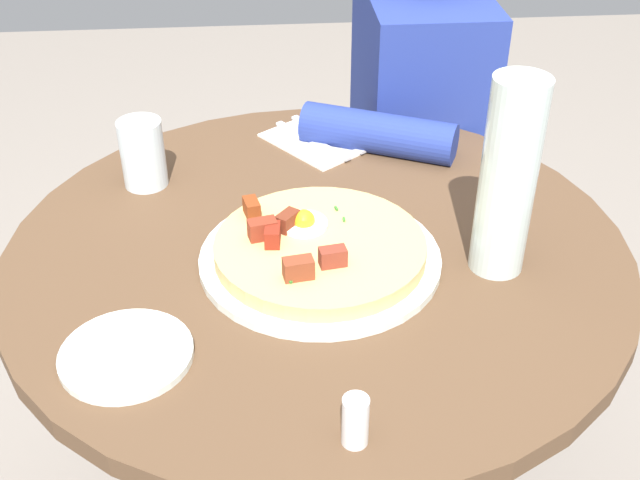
# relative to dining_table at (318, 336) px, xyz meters

# --- Properties ---
(dining_table) EXTENTS (0.87, 0.87, 0.74)m
(dining_table) POSITION_rel_dining_table_xyz_m (0.00, 0.00, 0.00)
(dining_table) COLOR brown
(dining_table) RESTS_ON ground_plane
(person_seated) EXTENTS (0.53, 0.39, 1.14)m
(person_seated) POSITION_rel_dining_table_xyz_m (0.52, -0.24, -0.06)
(person_seated) COLOR #2D2D33
(person_seated) RESTS_ON ground_plane
(pizza_plate) EXTENTS (0.33, 0.33, 0.01)m
(pizza_plate) POSITION_rel_dining_table_xyz_m (-0.05, -0.00, 0.18)
(pizza_plate) COLOR silver
(pizza_plate) RESTS_ON dining_table
(breakfast_pizza) EXTENTS (0.28, 0.28, 0.05)m
(breakfast_pizza) POSITION_rel_dining_table_xyz_m (-0.05, -0.00, 0.20)
(breakfast_pizza) COLOR tan
(breakfast_pizza) RESTS_ON pizza_plate
(bread_plate) EXTENTS (0.16, 0.16, 0.01)m
(bread_plate) POSITION_rel_dining_table_xyz_m (-0.22, 0.24, 0.18)
(bread_plate) COLOR silver
(bread_plate) RESTS_ON dining_table
(napkin) EXTENTS (0.22, 0.21, 0.00)m
(napkin) POSITION_rel_dining_table_xyz_m (0.31, -0.03, 0.18)
(napkin) COLOR white
(napkin) RESTS_ON dining_table
(fork) EXTENTS (0.15, 0.12, 0.00)m
(fork) POSITION_rel_dining_table_xyz_m (0.32, -0.04, 0.18)
(fork) COLOR silver
(fork) RESTS_ON napkin
(knife) EXTENTS (0.15, 0.12, 0.00)m
(knife) POSITION_rel_dining_table_xyz_m (0.30, -0.01, 0.18)
(knife) COLOR silver
(knife) RESTS_ON napkin
(water_glass) EXTENTS (0.07, 0.07, 0.11)m
(water_glass) POSITION_rel_dining_table_xyz_m (0.18, 0.25, 0.23)
(water_glass) COLOR silver
(water_glass) RESTS_ON dining_table
(water_bottle) EXTENTS (0.07, 0.07, 0.27)m
(water_bottle) POSITION_rel_dining_table_xyz_m (-0.07, -0.23, 0.31)
(water_bottle) COLOR silver
(water_bottle) RESTS_ON dining_table
(salt_shaker) EXTENTS (0.03, 0.03, 0.06)m
(salt_shaker) POSITION_rel_dining_table_xyz_m (-0.36, -0.01, 0.21)
(salt_shaker) COLOR white
(salt_shaker) RESTS_ON dining_table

